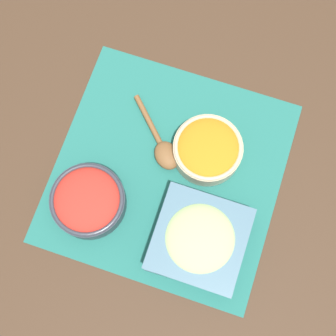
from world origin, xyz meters
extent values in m
plane|color=#422D1E|center=(0.00, 0.00, 0.00)|extent=(3.00, 3.00, 0.00)
cube|color=#236B60|center=(0.00, 0.00, 0.00)|extent=(0.46, 0.46, 0.00)
cylinder|color=#333842|center=(0.13, 0.11, 0.03)|extent=(0.15, 0.15, 0.04)
torus|color=#333842|center=(0.13, 0.11, 0.05)|extent=(0.15, 0.15, 0.01)
ellipsoid|color=red|center=(0.13, 0.11, 0.05)|extent=(0.13, 0.13, 0.04)
cylinder|color=#C6B28E|center=(-0.06, -0.06, 0.03)|extent=(0.14, 0.14, 0.05)
torus|color=#C6B28E|center=(-0.06, -0.06, 0.05)|extent=(0.14, 0.14, 0.01)
ellipsoid|color=orange|center=(-0.06, -0.06, 0.05)|extent=(0.12, 0.12, 0.02)
cube|color=slate|center=(-0.10, 0.12, 0.03)|extent=(0.18, 0.18, 0.05)
cube|color=slate|center=(-0.10, 0.12, 0.05)|extent=(0.18, 0.18, 0.00)
ellipsoid|color=#A8CC7F|center=(-0.10, 0.12, 0.05)|extent=(0.14, 0.14, 0.04)
cylinder|color=brown|center=(0.07, -0.09, 0.01)|extent=(0.10, 0.11, 0.01)
ellipsoid|color=brown|center=(0.01, -0.03, 0.02)|extent=(0.08, 0.08, 0.03)
camera|label=1|loc=(-0.07, 0.22, 0.95)|focal=50.00mm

